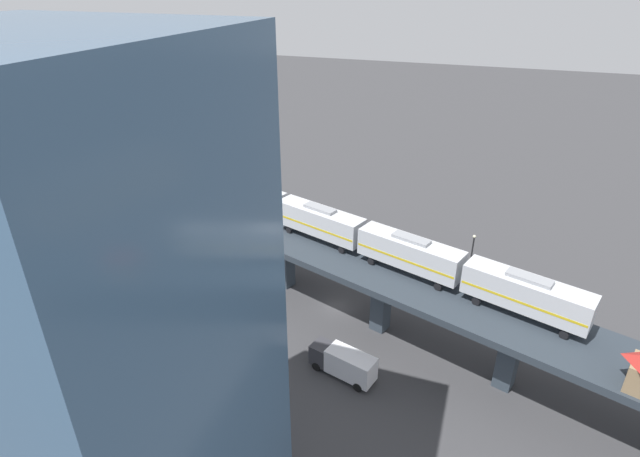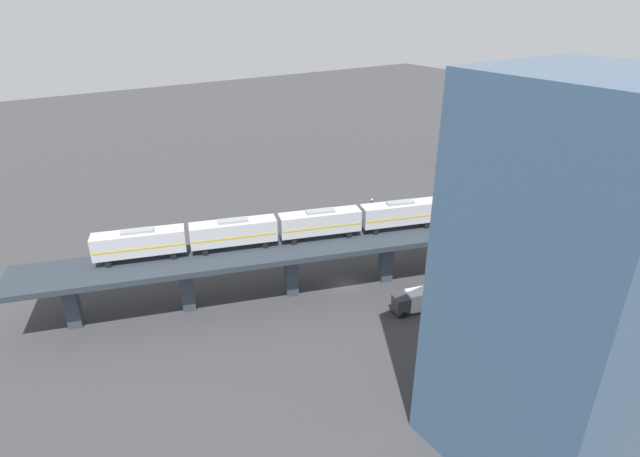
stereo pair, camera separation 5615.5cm
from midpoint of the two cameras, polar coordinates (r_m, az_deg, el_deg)
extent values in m
plane|color=#38383A|center=(65.57, -16.72, -12.95)|extent=(400.00, 400.00, 0.00)
cube|color=#283039|center=(61.29, -17.60, -7.27)|extent=(37.59, 89.80, 0.80)
cube|color=#333D47|center=(76.60, -47.76, -11.87)|extent=(2.28, 2.28, 7.26)
cube|color=#333D47|center=(69.27, -37.23, -11.71)|extent=(2.28, 2.28, 7.26)
cube|color=#333D47|center=(64.64, -24.76, -11.03)|extent=(2.28, 2.28, 7.26)
cube|color=#333D47|center=(63.32, -11.19, -9.71)|extent=(2.28, 2.28, 7.26)
cube|color=#333D47|center=(65.50, 2.07, -7.88)|extent=(2.28, 2.28, 7.26)
cube|color=#333D47|center=(70.87, 13.79, -5.90)|extent=(2.28, 2.28, 7.26)
cube|color=silver|center=(69.51, -42.45, -6.43)|extent=(6.52, 12.26, 3.10)
cube|color=gold|center=(69.64, -42.38, -6.65)|extent=(6.48, 12.05, 0.24)
cube|color=gray|center=(68.82, -42.87, -5.19)|extent=(2.68, 4.43, 0.36)
cylinder|color=black|center=(73.40, -44.50, -7.59)|extent=(0.48, 0.87, 0.84)
cylinder|color=black|center=(71.63, -45.31, -8.57)|extent=(0.48, 0.87, 0.84)
cylinder|color=black|center=(69.45, -38.51, -7.24)|extent=(0.48, 0.87, 0.84)
cylinder|color=black|center=(67.58, -39.19, -8.27)|extent=(0.48, 0.87, 0.84)
cube|color=silver|center=(64.39, -32.56, -5.68)|extent=(6.52, 12.26, 3.10)
cube|color=gold|center=(64.52, -32.50, -5.91)|extent=(6.48, 12.05, 0.24)
cube|color=gray|center=(63.63, -32.92, -4.33)|extent=(2.68, 4.43, 0.36)
cylinder|color=black|center=(67.78, -35.27, -7.01)|extent=(0.48, 0.87, 0.84)
cylinder|color=black|center=(65.87, -35.87, -8.07)|extent=(0.48, 0.87, 0.84)
cylinder|color=black|center=(65.13, -28.37, -6.46)|extent=(0.48, 0.87, 0.84)
cylinder|color=black|center=(63.14, -28.76, -7.55)|extent=(0.48, 0.87, 0.84)
cube|color=silver|center=(61.45, -21.38, -4.62)|extent=(6.52, 12.26, 3.10)
cube|color=gold|center=(61.59, -21.34, -4.86)|extent=(6.48, 12.05, 0.24)
cube|color=gray|center=(60.66, -21.64, -3.19)|extent=(2.68, 4.43, 0.36)
cylinder|color=black|center=(64.18, -24.73, -6.13)|extent=(0.48, 0.87, 0.84)
cylinder|color=black|center=(62.16, -25.01, -7.23)|extent=(0.48, 0.87, 0.84)
cylinder|color=black|center=(63.08, -17.23, -5.37)|extent=(0.48, 0.87, 0.84)
cylinder|color=black|center=(61.02, -17.24, -6.47)|extent=(0.48, 0.87, 0.84)
cube|color=silver|center=(61.03, -9.63, -3.31)|extent=(6.52, 12.26, 3.10)
cube|color=gold|center=(61.17, -9.61, -3.56)|extent=(6.48, 12.05, 0.24)
cube|color=gray|center=(60.24, -9.74, -1.86)|extent=(2.68, 4.43, 0.36)
cylinder|color=black|center=(62.94, -13.42, -4.95)|extent=(0.48, 0.87, 0.84)
cylinder|color=black|center=(60.88, -13.29, -6.04)|extent=(0.48, 0.87, 0.84)
cylinder|color=black|center=(63.51, -5.85, -4.05)|extent=(0.48, 0.87, 0.84)
cylinder|color=black|center=(61.46, -5.46, -5.09)|extent=(0.48, 0.87, 0.84)
cube|color=silver|center=(63.17, 1.78, -1.91)|extent=(6.52, 12.26, 3.10)
cube|color=gold|center=(63.31, 1.77, -2.15)|extent=(6.48, 12.05, 0.24)
cube|color=gray|center=(62.40, 1.80, -0.49)|extent=(2.68, 4.43, 0.36)
cylinder|color=black|center=(64.20, -2.15, -3.58)|extent=(0.48, 0.87, 0.84)
cylinder|color=black|center=(62.18, -1.64, -4.60)|extent=(0.48, 0.87, 0.84)
cylinder|color=black|center=(66.37, 4.92, -2.64)|extent=(0.48, 0.87, 0.84)
cylinder|color=black|center=(64.42, 5.64, -3.59)|extent=(0.48, 0.87, 0.84)
cube|color=#8C7251|center=(64.55, 12.20, -3.18)|extent=(3.55, 3.55, 2.50)
pyramid|color=maroon|center=(63.78, 12.34, -1.83)|extent=(4.09, 4.09, 0.90)
cube|color=black|center=(78.61, -7.55, -4.50)|extent=(2.54, 4.65, 0.80)
cube|color=#1E2328|center=(78.19, -7.68, -4.02)|extent=(2.00, 2.45, 0.76)
cylinder|color=black|center=(79.20, -8.70, -4.67)|extent=(0.35, 0.69, 0.66)
cylinder|color=black|center=(77.76, -8.35, -5.24)|extent=(0.35, 0.69, 0.66)
cylinder|color=black|center=(79.86, -6.73, -4.27)|extent=(0.35, 0.69, 0.66)
cylinder|color=black|center=(78.44, -6.34, -4.84)|extent=(0.35, 0.69, 0.66)
cube|color=#1E6638|center=(80.79, -2.49, -3.42)|extent=(3.58, 4.74, 0.80)
cube|color=#1E2328|center=(80.41, -2.61, -2.94)|extent=(2.45, 2.70, 0.76)
cylinder|color=black|center=(81.63, -3.55, -3.44)|extent=(0.51, 0.70, 0.66)
cylinder|color=black|center=(80.14, -3.45, -4.02)|extent=(0.51, 0.70, 0.66)
cylinder|color=black|center=(81.84, -1.55, -3.32)|extent=(0.51, 0.70, 0.66)
cylinder|color=black|center=(80.35, -1.41, -3.90)|extent=(0.51, 0.70, 0.66)
cube|color=#333338|center=(57.14, -11.62, -16.71)|extent=(2.65, 2.51, 2.30)
cube|color=silver|center=(57.32, -7.95, -15.96)|extent=(3.59, 5.62, 2.70)
cylinder|color=black|center=(58.64, -11.67, -16.93)|extent=(0.60, 1.06, 1.00)
cylinder|color=black|center=(57.17, -11.36, -18.21)|extent=(0.60, 1.06, 1.00)
cylinder|color=black|center=(59.17, -6.54, -16.04)|extent=(0.60, 1.06, 1.00)
cylinder|color=black|center=(57.65, -6.06, -17.34)|extent=(0.60, 1.06, 1.00)
cylinder|color=black|center=(78.04, -9.45, -2.76)|extent=(0.20, 0.20, 6.50)
sphere|color=beige|center=(76.50, -9.63, -0.46)|extent=(0.44, 0.44, 0.44)
cube|color=tan|center=(106.41, 11.78, 4.74)|extent=(29.29, 14.59, 6.40)
cube|color=#595654|center=(105.30, 11.94, 6.48)|extent=(29.87, 14.88, 0.40)
cube|color=#3D5B7A|center=(28.80, -4.09, -22.59)|extent=(16.00, 16.00, 36.00)
camera|label=1|loc=(28.08, 54.44, 12.10)|focal=28.00mm
camera|label=2|loc=(28.08, -125.56, -12.10)|focal=28.00mm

